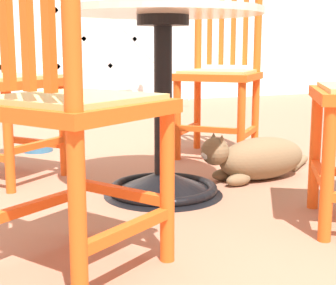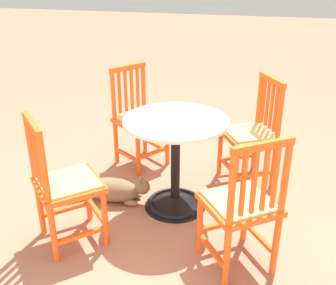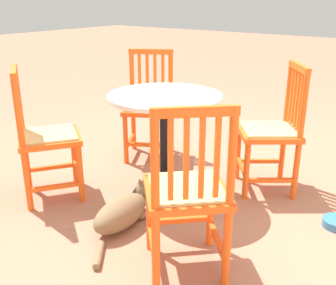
{
  "view_description": "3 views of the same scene",
  "coord_description": "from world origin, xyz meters",
  "views": [
    {
      "loc": [
        -0.69,
        -1.79,
        0.58
      ],
      "look_at": [
        0.19,
        0.12,
        0.2
      ],
      "focal_mm": 55.81,
      "sensor_mm": 36.0,
      "label": 1
    },
    {
      "loc": [
        -0.48,
        2.64,
        1.76
      ],
      "look_at": [
        0.19,
        0.07,
        0.54
      ],
      "focal_mm": 42.7,
      "sensor_mm": 36.0,
      "label": 2
    },
    {
      "loc": [
        2.19,
        1.63,
        1.34
      ],
      "look_at": [
        0.13,
        0.08,
        0.4
      ],
      "focal_mm": 42.94,
      "sensor_mm": 36.0,
      "label": 3
    }
  ],
  "objects": [
    {
      "name": "orange_chair_near_fence",
      "position": [
        -0.4,
        0.61,
        0.43
      ],
      "size": [
        0.56,
        0.56,
        0.91
      ],
      "color": "#EA5619",
      "rests_on": "ground_plane"
    },
    {
      "name": "pet_water_bowl",
      "position": [
        -0.15,
        1.17,
        0.03
      ],
      "size": [
        0.17,
        0.17,
        0.05
      ],
      "primitive_type": "cylinder",
      "color": "teal",
      "rests_on": "ground_plane"
    },
    {
      "name": "orange_chair_facing_out",
      "position": [
        -0.38,
        -0.5,
        0.43
      ],
      "size": [
        0.55,
        0.55,
        0.91
      ],
      "color": "#EA5619",
      "rests_on": "ground_plane"
    },
    {
      "name": "tabby_cat",
      "position": [
        0.61,
        0.11,
        0.1
      ],
      "size": [
        0.72,
        0.32,
        0.23
      ],
      "color": "brown",
      "rests_on": "ground_plane"
    },
    {
      "name": "orange_chair_at_corner",
      "position": [
        0.74,
        0.66,
        0.43
      ],
      "size": [
        0.57,
        0.57,
        0.91
      ],
      "color": "#EA5619",
      "rests_on": "ground_plane"
    },
    {
      "name": "cafe_table",
      "position": [
        0.14,
        0.06,
        0.28
      ],
      "size": [
        0.76,
        0.76,
        0.73
      ],
      "color": "black",
      "rests_on": "ground_plane"
    },
    {
      "name": "ground_plane",
      "position": [
        0.0,
        0.0,
        0.0
      ],
      "size": [
        24.0,
        24.0,
        0.0
      ],
      "primitive_type": "plane",
      "color": "#A36B51"
    }
  ]
}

